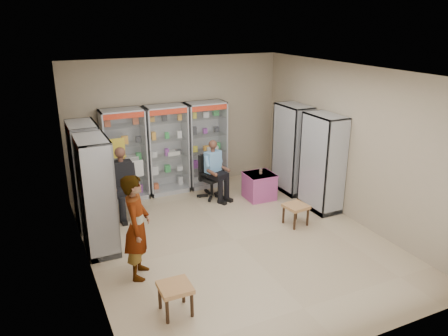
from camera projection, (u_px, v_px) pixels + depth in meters
name	position (u px, v px, depth m)	size (l,w,h in m)	color
floor	(235.00, 240.00, 7.88)	(6.00, 6.00, 0.00)	tan
room_shell	(236.00, 135.00, 7.23)	(5.02, 6.02, 3.01)	tan
cabinet_back_left	(125.00, 155.00, 9.37)	(0.90, 0.50, 2.00)	#A2A5A9
cabinet_back_mid	(167.00, 150.00, 9.75)	(0.90, 0.50, 2.00)	#B4B6BB
cabinet_back_right	(206.00, 145.00, 10.13)	(0.90, 0.50, 2.00)	#A8ABB0
cabinet_right_far	(292.00, 149.00, 9.81)	(0.50, 0.90, 2.00)	#A9ABB0
cabinet_right_near	(322.00, 163.00, 8.87)	(0.50, 0.90, 2.00)	#B6B8BE
cabinet_left_far	(87.00, 175.00, 8.20)	(0.50, 0.90, 2.00)	#A5A7AD
cabinet_left_near	(97.00, 196.00, 7.26)	(0.50, 0.90, 2.00)	#BABDC2
wooden_chair	(122.00, 192.00, 8.82)	(0.42, 0.42, 0.94)	#301E12
seated_customer	(122.00, 183.00, 8.71)	(0.44, 0.60, 1.34)	black
office_chair	(212.00, 176.00, 9.62)	(0.53, 0.53, 0.98)	black
seated_shopkeeper	(212.00, 171.00, 9.53)	(0.41, 0.57, 1.25)	#78C1EE
pink_trunk	(259.00, 186.00, 9.60)	(0.60, 0.57, 0.57)	#C44EA1
tea_glass	(261.00, 171.00, 9.50)	(0.07, 0.07, 0.11)	#5C1B07
woven_stool_a	(296.00, 215.00, 8.42)	(0.41, 0.41, 0.41)	#94673E
woven_stool_b	(176.00, 299.00, 5.90)	(0.43, 0.43, 0.43)	olive
standing_man	(137.00, 227.00, 6.56)	(0.61, 0.40, 1.66)	gray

